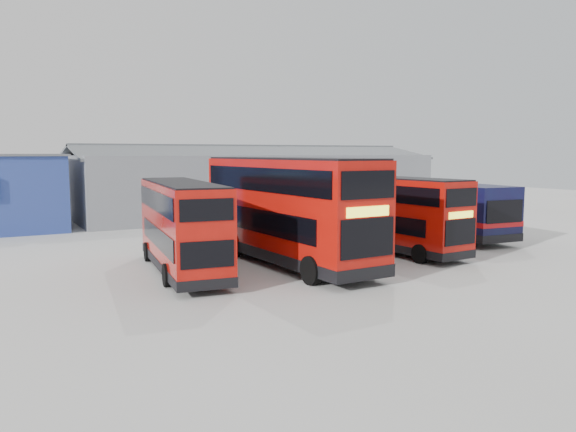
{
  "coord_description": "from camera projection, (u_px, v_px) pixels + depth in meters",
  "views": [
    {
      "loc": [
        -13.27,
        -24.3,
        5.18
      ],
      "look_at": [
        0.07,
        -0.4,
        2.1
      ],
      "focal_mm": 35.0,
      "sensor_mm": 36.0,
      "label": 1
    }
  ],
  "objects": [
    {
      "name": "ground_plane",
      "position": [
        283.0,
        257.0,
        28.09
      ],
      "size": [
        120.0,
        120.0,
        0.0
      ],
      "primitive_type": "plane",
      "color": "#AFAEA9",
      "rests_on": "ground"
    },
    {
      "name": "single_decker_blue",
      "position": [
        432.0,
        209.0,
        35.62
      ],
      "size": [
        4.1,
        12.59,
        3.35
      ],
      "rotation": [
        0.0,
        0.0,
        3.04
      ],
      "color": "black",
      "rests_on": "ground"
    },
    {
      "name": "double_decker_centre",
      "position": [
        287.0,
        212.0,
        26.0
      ],
      "size": [
        3.31,
        11.85,
        4.97
      ],
      "rotation": [
        0.0,
        0.0,
        0.04
      ],
      "color": "#AF100A",
      "rests_on": "ground"
    },
    {
      "name": "double_decker_left",
      "position": [
        182.0,
        228.0,
        24.18
      ],
      "size": [
        3.45,
        9.54,
        3.95
      ],
      "rotation": [
        0.0,
        0.0,
        3.01
      ],
      "color": "#AF100A",
      "rests_on": "ground"
    },
    {
      "name": "maintenance_shed",
      "position": [
        254.0,
        183.0,
        49.03
      ],
      "size": [
        30.5,
        12.0,
        5.89
      ],
      "color": "gray",
      "rests_on": "ground"
    },
    {
      "name": "double_decker_right",
      "position": [
        391.0,
        215.0,
        29.46
      ],
      "size": [
        2.76,
        9.42,
        3.94
      ],
      "rotation": [
        0.0,
        0.0,
        0.05
      ],
      "color": "#AF100A",
      "rests_on": "ground"
    }
  ]
}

